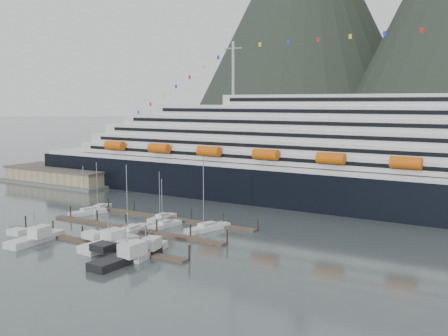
{
  "coord_description": "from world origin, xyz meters",
  "views": [
    {
      "loc": [
        72.25,
        -82.95,
        28.48
      ],
      "look_at": [
        7.16,
        22.0,
        12.72
      ],
      "focal_mm": 42.0,
      "sensor_mm": 36.0,
      "label": 1
    }
  ],
  "objects_px": {
    "sailboat_e": "(99,209)",
    "trawler_c": "(126,256)",
    "cruise_ship": "(361,163)",
    "sailboat_f": "(162,218)",
    "sailboat_g": "(207,228)",
    "sailboat_a": "(88,213)",
    "sailboat_c": "(165,225)",
    "trawler_d": "(145,250)",
    "trawler_b": "(108,243)",
    "warehouse": "(63,176)",
    "trawler_a": "(35,238)",
    "sailboat_d": "(131,231)"
  },
  "relations": [
    {
      "from": "sailboat_f",
      "to": "trawler_b",
      "type": "distance_m",
      "value": 25.48
    },
    {
      "from": "sailboat_g",
      "to": "trawler_b",
      "type": "relative_size",
      "value": 1.34
    },
    {
      "from": "warehouse",
      "to": "sailboat_c",
      "type": "relative_size",
      "value": 3.98
    },
    {
      "from": "sailboat_g",
      "to": "sailboat_f",
      "type": "bearing_deg",
      "value": 94.51
    },
    {
      "from": "trawler_a",
      "to": "sailboat_a",
      "type": "bearing_deg",
      "value": 18.26
    },
    {
      "from": "sailboat_c",
      "to": "trawler_b",
      "type": "bearing_deg",
      "value": -170.83
    },
    {
      "from": "sailboat_g",
      "to": "trawler_b",
      "type": "distance_m",
      "value": 23.57
    },
    {
      "from": "trawler_a",
      "to": "sailboat_d",
      "type": "bearing_deg",
      "value": -41.38
    },
    {
      "from": "sailboat_e",
      "to": "sailboat_g",
      "type": "xyz_separation_m",
      "value": [
        36.01,
        -2.81,
        0.04
      ]
    },
    {
      "from": "sailboat_f",
      "to": "trawler_c",
      "type": "relative_size",
      "value": 0.79
    },
    {
      "from": "sailboat_f",
      "to": "trawler_a",
      "type": "relative_size",
      "value": 0.92
    },
    {
      "from": "sailboat_d",
      "to": "trawler_b",
      "type": "xyz_separation_m",
      "value": [
        4.01,
        -10.95,
        0.56
      ]
    },
    {
      "from": "sailboat_e",
      "to": "sailboat_f",
      "type": "bearing_deg",
      "value": -109.13
    },
    {
      "from": "sailboat_a",
      "to": "trawler_c",
      "type": "height_order",
      "value": "sailboat_a"
    },
    {
      "from": "trawler_d",
      "to": "trawler_c",
      "type": "bearing_deg",
      "value": 166.94
    },
    {
      "from": "sailboat_c",
      "to": "sailboat_e",
      "type": "xyz_separation_m",
      "value": [
        -26.05,
        5.36,
        0.02
      ]
    },
    {
      "from": "sailboat_d",
      "to": "trawler_c",
      "type": "bearing_deg",
      "value": -148.34
    },
    {
      "from": "warehouse",
      "to": "sailboat_e",
      "type": "relative_size",
      "value": 3.46
    },
    {
      "from": "trawler_c",
      "to": "sailboat_a",
      "type": "bearing_deg",
      "value": 56.72
    },
    {
      "from": "sailboat_a",
      "to": "cruise_ship",
      "type": "bearing_deg",
      "value": -35.21
    },
    {
      "from": "sailboat_a",
      "to": "trawler_a",
      "type": "bearing_deg",
      "value": -140.94
    },
    {
      "from": "sailboat_g",
      "to": "trawler_a",
      "type": "relative_size",
      "value": 1.27
    },
    {
      "from": "sailboat_a",
      "to": "sailboat_g",
      "type": "bearing_deg",
      "value": -70.71
    },
    {
      "from": "sailboat_d",
      "to": "trawler_d",
      "type": "height_order",
      "value": "sailboat_d"
    },
    {
      "from": "sailboat_a",
      "to": "trawler_d",
      "type": "relative_size",
      "value": 1.06
    },
    {
      "from": "trawler_d",
      "to": "sailboat_d",
      "type": "bearing_deg",
      "value": 39.1
    },
    {
      "from": "cruise_ship",
      "to": "warehouse",
      "type": "distance_m",
      "value": 103.31
    },
    {
      "from": "sailboat_a",
      "to": "sailboat_c",
      "type": "relative_size",
      "value": 1.12
    },
    {
      "from": "sailboat_c",
      "to": "trawler_d",
      "type": "distance_m",
      "value": 21.53
    },
    {
      "from": "cruise_ship",
      "to": "sailboat_e",
      "type": "relative_size",
      "value": 15.78
    },
    {
      "from": "sailboat_c",
      "to": "sailboat_d",
      "type": "bearing_deg",
      "value": 166.95
    },
    {
      "from": "cruise_ship",
      "to": "sailboat_f",
      "type": "xyz_separation_m",
      "value": [
        -35.92,
        -40.34,
        -11.63
      ]
    },
    {
      "from": "trawler_b",
      "to": "trawler_c",
      "type": "distance_m",
      "value": 10.21
    },
    {
      "from": "trawler_b",
      "to": "trawler_d",
      "type": "relative_size",
      "value": 1.04
    },
    {
      "from": "warehouse",
      "to": "sailboat_f",
      "type": "relative_size",
      "value": 3.74
    },
    {
      "from": "warehouse",
      "to": "sailboat_c",
      "type": "distance_m",
      "value": 78.41
    },
    {
      "from": "sailboat_g",
      "to": "cruise_ship",
      "type": "bearing_deg",
      "value": -10.65
    },
    {
      "from": "sailboat_e",
      "to": "trawler_d",
      "type": "height_order",
      "value": "sailboat_e"
    },
    {
      "from": "trawler_d",
      "to": "sailboat_a",
      "type": "bearing_deg",
      "value": 49.41
    },
    {
      "from": "cruise_ship",
      "to": "trawler_c",
      "type": "relative_size",
      "value": 13.52
    },
    {
      "from": "sailboat_e",
      "to": "trawler_b",
      "type": "height_order",
      "value": "sailboat_e"
    },
    {
      "from": "sailboat_a",
      "to": "trawler_d",
      "type": "xyz_separation_m",
      "value": [
        35.36,
        -19.33,
        0.47
      ]
    },
    {
      "from": "sailboat_e",
      "to": "trawler_c",
      "type": "xyz_separation_m",
      "value": [
        36.18,
        -29.59,
        0.56
      ]
    },
    {
      "from": "warehouse",
      "to": "sailboat_a",
      "type": "xyz_separation_m",
      "value": [
        46.09,
        -32.38,
        -1.82
      ]
    },
    {
      "from": "sailboat_d",
      "to": "sailboat_g",
      "type": "height_order",
      "value": "sailboat_g"
    },
    {
      "from": "sailboat_c",
      "to": "trawler_b",
      "type": "height_order",
      "value": "sailboat_c"
    },
    {
      "from": "sailboat_a",
      "to": "sailboat_c",
      "type": "height_order",
      "value": "sailboat_a"
    },
    {
      "from": "trawler_d",
      "to": "warehouse",
      "type": "bearing_deg",
      "value": 45.66
    },
    {
      "from": "sailboat_c",
      "to": "sailboat_e",
      "type": "distance_m",
      "value": 26.59
    },
    {
      "from": "sailboat_a",
      "to": "sailboat_e",
      "type": "xyz_separation_m",
      "value": [
        -0.92,
        4.97,
        -0.01
      ]
    }
  ]
}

